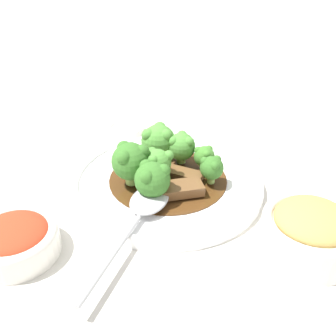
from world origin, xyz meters
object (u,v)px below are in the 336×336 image
main_plate (168,181)px  broccoli_floret_1 (204,156)px  beef_strip_1 (179,174)px  side_bowl_kimchi (15,239)px  broccoli_floret_5 (181,146)px  broccoli_floret_3 (131,161)px  side_bowl_appetizer (311,230)px  broccoli_floret_4 (212,168)px  serving_spoon (145,206)px  beef_strip_3 (159,168)px  beef_strip_2 (177,189)px  broccoli_floret_6 (157,163)px  broccoli_floret_2 (159,141)px  sauce_dish (126,129)px  beef_strip_0 (131,167)px  broccoli_floret_0 (152,179)px

main_plate → broccoli_floret_1: (0.06, 0.02, 0.03)m
beef_strip_1 → side_bowl_kimchi: size_ratio=0.73×
broccoli_floret_5 → side_bowl_kimchi: broccoli_floret_5 is taller
broccoli_floret_3 → side_bowl_appetizer: size_ratio=0.54×
broccoli_floret_4 → serving_spoon: bearing=-149.3°
beef_strip_3 → serving_spoon: serving_spoon is taller
beef_strip_2 → broccoli_floret_6: 0.05m
broccoli_floret_2 → broccoli_floret_5: broccoli_floret_2 is taller
broccoli_floret_2 → broccoli_floret_6: bearing=-94.8°
beef_strip_2 → broccoli_floret_5: size_ratio=1.52×
serving_spoon → side_bowl_appetizer: bearing=-19.5°
broccoli_floret_5 → beef_strip_2: bearing=-99.3°
main_plate → beef_strip_3: beef_strip_3 is taller
beef_strip_1 → broccoli_floret_2: size_ratio=1.30×
broccoli_floret_4 → sauce_dish: broccoli_floret_4 is taller
beef_strip_0 → broccoli_floret_0: 0.08m
broccoli_floret_5 → broccoli_floret_4: bearing=-58.1°
beef_strip_1 → beef_strip_2: beef_strip_2 is taller
broccoli_floret_2 → side_bowl_appetizer: 0.27m
beef_strip_2 → broccoli_floret_4: 0.06m
beef_strip_3 → beef_strip_1: bearing=-37.1°
broccoli_floret_3 → broccoli_floret_5: bearing=34.5°
broccoli_floret_6 → side_bowl_appetizer: bearing=-37.5°
beef_strip_0 → side_bowl_kimchi: (-0.14, -0.15, -0.00)m
beef_strip_2 → side_bowl_kimchi: (-0.20, -0.08, -0.00)m
broccoli_floret_2 → side_bowl_appetizer: bearing=-49.5°
beef_strip_1 → broccoli_floret_6: 0.04m
beef_strip_2 → main_plate: bearing=102.5°
broccoli_floret_0 → broccoli_floret_2: bearing=82.6°
main_plate → broccoli_floret_4: broccoli_floret_4 is taller
beef_strip_3 → broccoli_floret_6: size_ratio=1.09×
beef_strip_3 → broccoli_floret_3: 0.06m
broccoli_floret_1 → side_bowl_kimchi: broccoli_floret_1 is taller
beef_strip_0 → sauce_dish: beef_strip_0 is taller
broccoli_floret_0 → broccoli_floret_4: size_ratio=1.30×
main_plate → sauce_dish: size_ratio=4.26×
main_plate → beef_strip_1: size_ratio=3.76×
broccoli_floret_2 → beef_strip_0: bearing=-144.5°
broccoli_floret_2 → sauce_dish: broccoli_floret_2 is taller
beef_strip_1 → side_bowl_appetizer: (0.14, -0.15, 0.01)m
beef_strip_2 → broccoli_floret_3: size_ratio=1.19×
broccoli_floret_0 → broccoli_floret_3: size_ratio=0.86×
side_bowl_appetizer → sauce_dish: side_bowl_appetizer is taller
main_plate → sauce_dish: main_plate is taller
serving_spoon → sauce_dish: bearing=96.7°
broccoli_floret_2 → broccoli_floret_5: bearing=-21.0°
beef_strip_1 → serving_spoon: serving_spoon is taller
beef_strip_3 → broccoli_floret_6: (-0.00, -0.03, 0.03)m
beef_strip_0 → broccoli_floret_6: broccoli_floret_6 is taller
broccoli_floret_6 → sauce_dish: broccoli_floret_6 is taller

